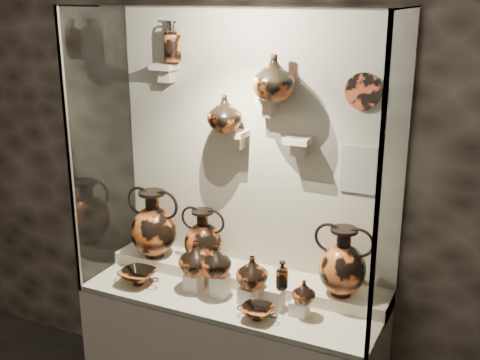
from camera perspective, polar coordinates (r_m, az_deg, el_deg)
name	(u,v)px	position (r m, az deg, el deg)	size (l,w,h in m)	color
wall_back	(256,149)	(3.45, 1.57, 2.94)	(5.00, 0.02, 3.20)	#2C231B
plinth	(233,359)	(3.68, -0.71, -16.64)	(1.70, 0.60, 0.80)	#BFB39A
front_tier	(232,296)	(3.47, -0.73, -10.95)	(1.68, 0.58, 0.03)	beige
rear_tier	(245,278)	(3.59, 0.51, -9.26)	(1.70, 0.25, 0.10)	beige
back_panel	(256,149)	(3.44, 1.53, 2.92)	(1.70, 0.03, 1.60)	#BFB39A
glass_front	(205,178)	(2.92, -3.36, 0.21)	(1.70, 0.01, 1.60)	white
glass_left	(102,146)	(3.61, -12.93, 3.17)	(0.01, 0.60, 1.60)	white
glass_right	(393,184)	(2.91, 14.32, -0.36)	(0.01, 0.60, 1.60)	white
glass_top	(231,6)	(3.05, -0.85, 16.18)	(1.70, 0.60, 0.01)	white
frame_post_left	(70,158)	(3.39, -15.85, 2.04)	(0.02, 0.02, 1.60)	gray
frame_post_right	(378,202)	(2.64, 12.91, -2.07)	(0.02, 0.02, 1.60)	gray
pedestal_a	(194,282)	(3.49, -4.40, -9.59)	(0.09, 0.09, 0.10)	silver
pedestal_b	(220,285)	(3.41, -1.88, -9.95)	(0.09, 0.09, 0.13)	silver
pedestal_c	(248,295)	(3.35, 0.75, -10.83)	(0.09, 0.09, 0.09)	silver
pedestal_d	(275,298)	(3.29, 3.33, -11.15)	(0.09, 0.09, 0.12)	silver
pedestal_e	(299,307)	(3.26, 5.66, -11.93)	(0.09, 0.09, 0.08)	silver
bracket_ul	(164,66)	(3.55, -7.18, 10.63)	(0.14, 0.12, 0.04)	#BFB39A
bracket_ca	(235,133)	(3.40, -0.52, 4.46)	(0.14, 0.12, 0.04)	#BFB39A
bracket_cb	(268,101)	(3.28, 2.65, 7.52)	(0.10, 0.12, 0.04)	#BFB39A
bracket_cc	(298,140)	(3.25, 5.53, 3.79)	(0.14, 0.12, 0.04)	#BFB39A
amphora_left	(154,224)	(3.71, -8.20, -4.11)	(0.34, 0.34, 0.42)	#C75A26
amphora_mid	(203,237)	(3.59, -3.51, -5.40)	(0.27, 0.27, 0.34)	#BA5020
amphora_right	(343,261)	(3.27, 9.73, -7.61)	(0.31, 0.31, 0.38)	#C75A26
jug_a	(196,258)	(3.42, -4.19, -7.36)	(0.19, 0.19, 0.20)	#C75A26
jug_b	(216,260)	(3.34, -2.31, -7.59)	(0.18, 0.18, 0.18)	#BA5020
jug_c	(252,272)	(3.30, 1.17, -8.70)	(0.18, 0.18, 0.18)	#C75A26
jug_e	(304,292)	(3.19, 6.09, -10.50)	(0.12, 0.12, 0.13)	#C75A26
lekythos_small	(282,273)	(3.22, 4.04, -8.83)	(0.08, 0.08, 0.18)	#BA5020
kylix_left	(138,276)	(3.59, -9.64, -8.95)	(0.27, 0.22, 0.11)	#BA5020
kylix_right	(257,311)	(3.20, 1.66, -12.35)	(0.22, 0.18, 0.09)	#C75A26
lekythos_tall	(172,40)	(3.50, -6.43, 13.06)	(0.11, 0.11, 0.27)	#C75A26
ovoid_vase_a	(225,113)	(3.35, -1.46, 6.35)	(0.20, 0.20, 0.20)	#BA5020
ovoid_vase_b	(274,77)	(3.17, 3.22, 9.69)	(0.23, 0.23, 0.24)	#BA5020
wall_plate	(363,91)	(3.15, 11.62, 8.24)	(0.19, 0.19, 0.02)	#BE4A25
info_placard	(359,170)	(3.25, 11.20, 0.97)	(0.19, 0.01, 0.26)	beige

